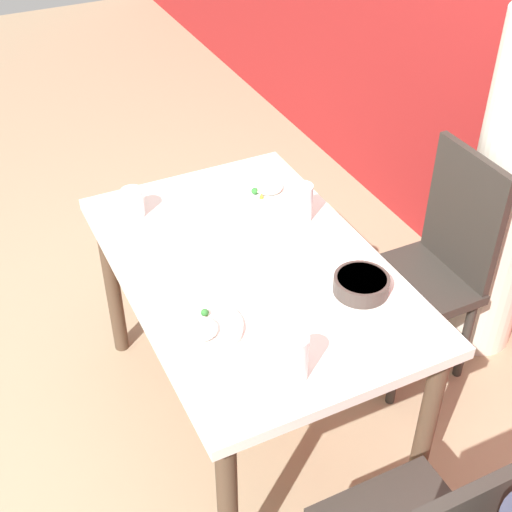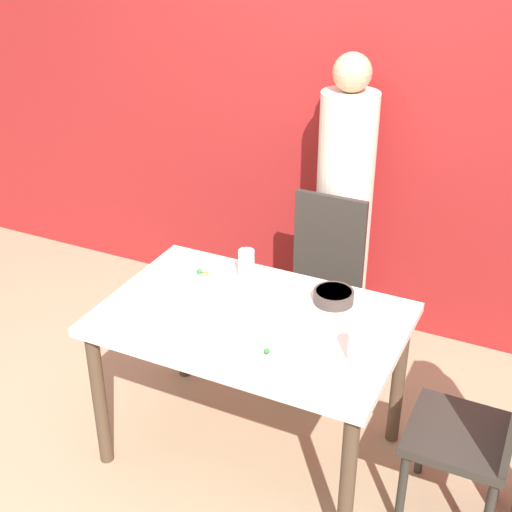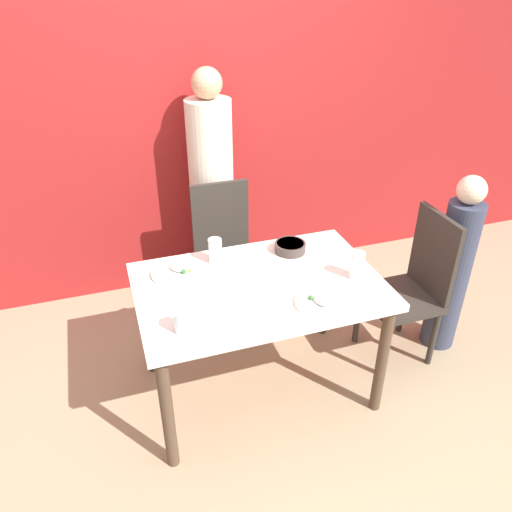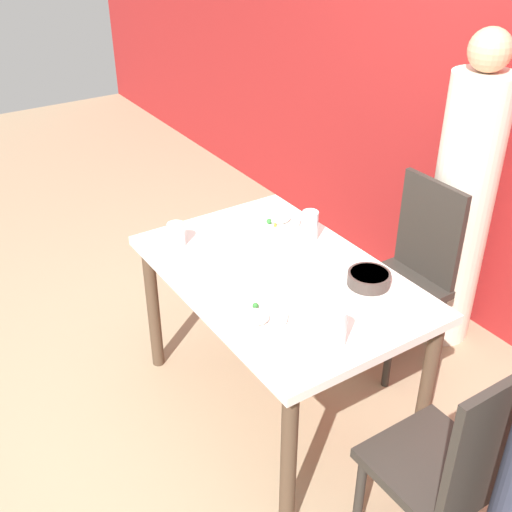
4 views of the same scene
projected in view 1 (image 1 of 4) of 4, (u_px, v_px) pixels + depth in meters
ground_plane at (252, 411)px, 2.77m from camera, size 10.00×10.00×0.00m
dining_table at (252, 286)px, 2.38m from camera, size 1.25×0.81×0.73m
chair_adult_spot at (432, 263)px, 2.71m from camera, size 0.40×0.40×0.94m
person_adult at (511, 187)px, 2.66m from camera, size 0.30×0.30×1.60m
bowl_curry at (361, 284)px, 2.20m from camera, size 0.17×0.17×0.05m
plate_rice_adult at (262, 189)px, 2.66m from camera, size 0.27×0.27×0.04m
plate_rice_child at (202, 328)px, 2.06m from camera, size 0.24×0.24×0.05m
glass_water_tall at (302, 202)px, 2.48m from camera, size 0.07×0.07×0.14m
glass_water_short at (133, 203)px, 2.51m from camera, size 0.08×0.08×0.10m
glass_water_center at (295, 358)px, 1.89m from camera, size 0.07×0.07×0.15m
napkin_folded at (261, 299)px, 2.18m from camera, size 0.14×0.14×0.01m
fork_steel at (253, 261)px, 2.33m from camera, size 0.18×0.05×0.01m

